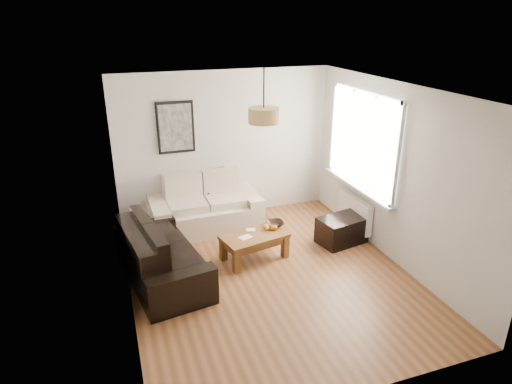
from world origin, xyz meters
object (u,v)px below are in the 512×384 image
object	(u,v)px
ottoman	(342,230)
sofa_leather	(162,253)
loveseat_cream	(205,204)
coffee_table	(254,246)

from	to	relation	value
ottoman	sofa_leather	bearing A→B (deg)	-177.60
loveseat_cream	ottoman	distance (m)	2.32
loveseat_cream	coffee_table	distance (m)	1.35
sofa_leather	ottoman	bearing A→B (deg)	-96.75
coffee_table	sofa_leather	bearing A→B (deg)	-175.97
loveseat_cream	sofa_leather	bearing A→B (deg)	-125.36
loveseat_cream	ottoman	bearing A→B (deg)	-32.87
sofa_leather	ottoman	xyz separation A→B (m)	(2.88, 0.12, -0.18)
sofa_leather	coffee_table	size ratio (longest dim) A/B	1.90
ottoman	coffee_table	bearing A→B (deg)	-179.10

